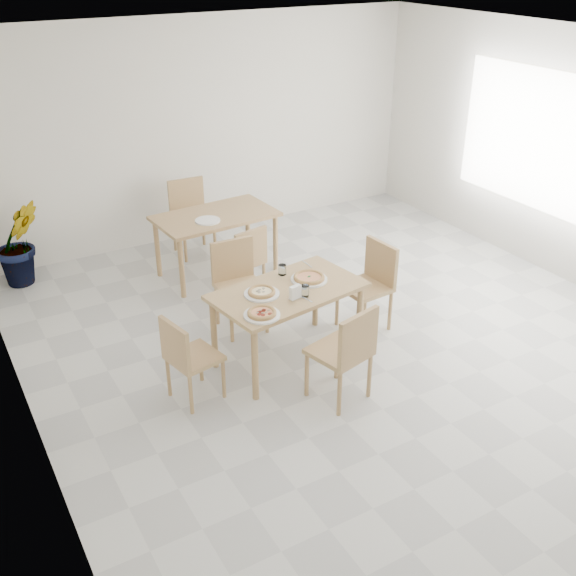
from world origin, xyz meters
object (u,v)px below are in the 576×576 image
chair_south (347,349)px  pizza_pepperoni (262,313)px  plate_pepperoni (262,315)px  tumbler_a (305,291)px  plate_mushroom (262,294)px  chair_back_s (245,257)px  potted_plant (19,243)px  pizza_mushroom (262,292)px  chair_back_n (190,211)px  plate_empty (208,221)px  pizza_margherita (309,277)px  chair_north (237,279)px  tumbler_b (282,270)px  chair_west (186,355)px  chair_east (371,280)px  plate_margherita (309,279)px  main_table (288,298)px  second_table (216,222)px  napkin_holder (295,293)px

chair_south → pizza_pepperoni: chair_south is taller
plate_pepperoni → tumbler_a: tumbler_a is taller
plate_mushroom → chair_back_s: chair_back_s is taller
plate_pepperoni → chair_back_s: (0.65, 1.62, -0.27)m
potted_plant → pizza_mushroom: bearing=-61.3°
pizza_mushroom → chair_back_n: chair_back_n is taller
potted_plant → tumbler_a: bearing=-58.5°
plate_mushroom → plate_empty: bearing=80.9°
chair_back_s → plate_empty: bearing=-84.4°
pizza_margherita → tumbler_a: bearing=-128.7°
chair_south → chair_north: 1.65m
tumbler_b → pizza_mushroom: bearing=-144.1°
chair_west → chair_east: bearing=-94.6°
plate_margherita → chair_back_n: (-0.07, 2.73, -0.22)m
pizza_pepperoni → chair_back_s: 1.77m
plate_margherita → potted_plant: potted_plant is taller
chair_west → potted_plant: bearing=2.6°
potted_plant → main_table: bearing=-57.7°
chair_west → plate_margherita: (1.33, 0.19, 0.29)m
chair_north → plate_margherita: 0.88m
pizza_margherita → second_table: (-0.06, 1.97, -0.12)m
chair_north → pizza_pepperoni: chair_north is taller
tumbler_b → plate_margherita: bearing=-55.6°
chair_east → plate_empty: 2.03m
plate_mushroom → napkin_holder: napkin_holder is taller
chair_back_s → chair_back_n: 1.48m
chair_back_s → main_table: bearing=69.0°
chair_east → plate_empty: chair_east is taller
chair_back_s → chair_west: bearing=36.7°
pizza_margherita → plate_empty: bearing=96.9°
chair_south → chair_back_n: chair_back_n is taller
chair_west → napkin_holder: (1.03, -0.06, 0.35)m
second_table → chair_back_n: (-0.01, 0.76, -0.12)m
plate_empty → pizza_mushroom: bearing=-99.1°
chair_south → plate_pepperoni: (-0.54, 0.51, 0.23)m
main_table → tumbler_a: 0.25m
plate_mushroom → second_table: size_ratio=0.23×
pizza_margherita → pizza_pepperoni: 0.79m
chair_south → plate_pepperoni: size_ratio=2.90×
chair_west → potted_plant: (-0.78, 3.07, 0.03)m
chair_east → tumbler_b: 1.00m
chair_back_s → potted_plant: (-2.07, 1.62, 0.01)m
main_table → plate_empty: size_ratio=5.20×
tumbler_b → second_table: 1.75m
chair_south → chair_east: size_ratio=1.00×
plate_pepperoni → second_table: size_ratio=0.22×
pizza_mushroom → chair_east: bearing=4.5°
chair_back_s → tumbler_b: bearing=72.1°
pizza_margherita → tumbler_a: 0.32m
chair_south → napkin_holder: bearing=-90.7°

